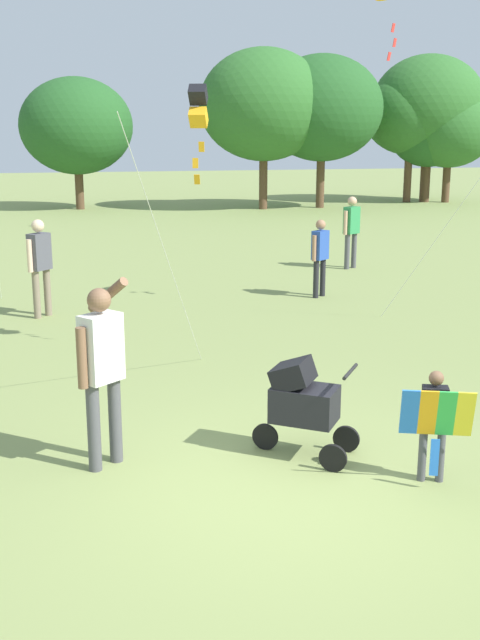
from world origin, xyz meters
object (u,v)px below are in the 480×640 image
stroller (303,399)px  person_sitting_far (351,226)px  person_couple_left (40,260)px  person_adult_flyer (101,361)px  person_red_shirt (320,252)px  child_with_butterfly_kite (434,417)px  kite_adult_black (198,109)px

stroller → person_sitting_far: bearing=65.7°
person_couple_left → person_sitting_far: bearing=25.1°
person_adult_flyer → person_red_shirt: (4.79, 7.12, -0.17)m
person_sitting_far → child_with_butterfly_kite: bearing=-108.2°
person_adult_flyer → person_couple_left: (-0.62, 6.69, -0.06)m
stroller → person_adult_flyer: bearing=173.2°
person_red_shirt → child_with_butterfly_kite: bearing=-102.4°
person_red_shirt → person_sitting_far: 3.51m
kite_adult_black → person_red_shirt: 5.57m
person_adult_flyer → stroller: bearing=-6.8°
person_adult_flyer → person_red_shirt: size_ratio=1.21×
kite_adult_black → stroller: bearing=-84.4°
person_sitting_far → person_adult_flyer: bearing=-123.4°
person_couple_left → person_red_shirt: bearing=4.6°
person_adult_flyer → stroller: (1.98, -0.24, -0.48)m
person_adult_flyer → person_red_shirt: 8.58m
child_with_butterfly_kite → stroller: 1.33m
kite_adult_black → person_couple_left: kite_adult_black is taller
stroller → kite_adult_black: size_ratio=0.27×
kite_adult_black → person_sitting_far: (5.03, 6.74, -2.51)m
stroller → child_with_butterfly_kite: bearing=-41.9°
person_adult_flyer → person_red_shirt: person_adult_flyer is taller
person_red_shirt → person_couple_left: bearing=-175.4°
child_with_butterfly_kite → person_red_shirt: person_red_shirt is taller
person_sitting_far → person_couple_left: (-7.27, -3.40, 0.01)m
person_sitting_far → person_couple_left: bearing=-154.9°
person_sitting_far → person_couple_left: size_ratio=0.99×
child_with_butterfly_kite → person_couple_left: person_couple_left is taller
person_adult_flyer → kite_adult_black: 4.46m
person_couple_left → person_adult_flyer: bearing=-84.7°
child_with_butterfly_kite → stroller: bearing=138.1°
person_red_shirt → person_couple_left: person_couple_left is taller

